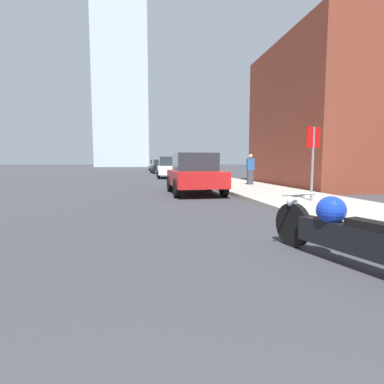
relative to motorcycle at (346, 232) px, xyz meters
The scene contains 11 objects.
sidewalk 35.67m from the motorcycle, 85.98° to the left, with size 3.28×240.00×0.15m.
brick_storefront 15.86m from the motorcycle, 47.30° to the left, with size 12.37×8.15×7.41m.
distant_tower 101.85m from the motorcycle, 95.17° to the left, with size 15.69×15.69×80.10m.
motorcycle is the anchor object (origin of this frame).
parked_car_red 8.71m from the motorcycle, 92.80° to the left, with size 2.02×3.94×1.66m.
parked_car_white 21.63m from the motorcycle, 91.00° to the left, with size 1.99×4.38×1.75m.
parked_car_black 33.11m from the motorcycle, 90.86° to the left, with size 2.19×4.44×1.63m.
parked_car_silver 45.43m from the motorcycle, 90.66° to the left, with size 2.03×4.10×1.75m.
parked_car_green 58.61m from the motorcycle, 90.26° to the left, with size 2.05×4.67×1.62m.
stop_sign 5.60m from the motorcycle, 63.25° to the left, with size 0.57×0.26×2.17m.
pedestrian 11.91m from the motorcycle, 75.40° to the left, with size 0.36×0.22×1.56m.
Camera 1 is at (0.32, 1.11, 1.28)m, focal length 28.00 mm.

